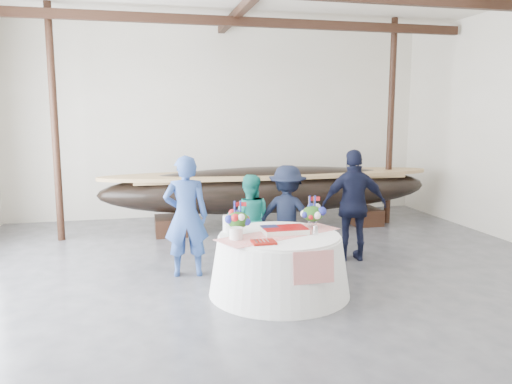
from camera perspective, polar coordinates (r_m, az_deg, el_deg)
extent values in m
cube|color=#3D3D42|center=(6.78, 4.60, -12.33)|extent=(10.00, 12.00, 0.01)
cube|color=silver|center=(12.17, -4.00, 7.93)|extent=(10.00, 0.02, 4.50)
cube|color=black|center=(10.35, -2.25, 18.90)|extent=(9.80, 0.12, 0.18)
cylinder|color=black|center=(10.29, -22.02, 7.14)|extent=(0.14, 0.14, 4.50)
cylinder|color=black|center=(11.55, 15.12, 7.60)|extent=(0.14, 0.14, 4.50)
cube|color=black|center=(10.44, -9.72, -3.80)|extent=(0.63, 0.81, 0.36)
cube|color=black|center=(11.51, 12.21, -2.68)|extent=(0.63, 0.81, 0.36)
ellipsoid|color=black|center=(10.66, 1.81, 0.27)|extent=(7.18, 1.44, 0.99)
cube|color=#9E7A4C|center=(10.62, 1.82, 1.70)|extent=(5.74, 0.94, 0.05)
cone|color=white|center=(6.94, 2.67, -8.30)|extent=(1.94, 1.94, 0.80)
cylinder|color=white|center=(6.83, 2.70, -5.01)|extent=(1.64, 1.64, 0.04)
cube|color=red|center=(6.82, 2.70, -4.82)|extent=(1.86, 1.22, 0.01)
cube|color=white|center=(6.89, 3.26, -4.42)|extent=(0.60, 0.40, 0.07)
cylinder|color=white|center=(6.52, -2.29, -4.78)|extent=(0.18, 0.18, 0.16)
cylinder|color=white|center=(6.96, -3.08, -3.62)|extent=(0.18, 0.18, 0.22)
cube|color=maroon|center=(6.34, 0.88, -5.76)|extent=(0.30, 0.24, 0.03)
cone|color=silver|center=(6.84, 6.78, -4.35)|extent=(0.09, 0.09, 0.12)
imported|color=#2B488A|center=(7.62, -8.00, -2.75)|extent=(0.71, 0.51, 1.85)
imported|color=teal|center=(8.09, -0.78, -3.26)|extent=(0.85, 0.74, 1.50)
imported|color=black|center=(8.14, 3.60, -2.69)|extent=(1.22, 1.03, 1.64)
imported|color=black|center=(8.51, 11.14, -1.51)|extent=(1.16, 0.62, 1.87)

